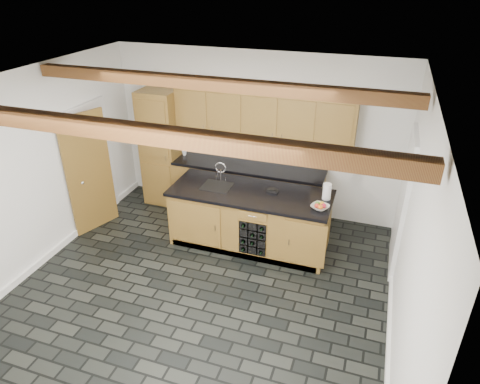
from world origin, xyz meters
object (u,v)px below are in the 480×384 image
at_px(island, 250,218).
at_px(paper_towel, 327,191).
at_px(fruit_bowl, 320,207).
at_px(kitchen_scale, 273,190).

xyz_separation_m(island, paper_towel, (1.11, 0.16, 0.59)).
relative_size(fruit_bowl, paper_towel, 1.00).
bearing_deg(island, fruit_bowl, -9.01).
height_order(island, kitchen_scale, kitchen_scale).
bearing_deg(island, paper_towel, 8.06).
height_order(fruit_bowl, paper_towel, paper_towel).
bearing_deg(paper_towel, island, -171.94).
bearing_deg(island, kitchen_scale, 21.73).
distance_m(kitchen_scale, fruit_bowl, 0.82).
xyz_separation_m(kitchen_scale, fruit_bowl, (0.76, -0.29, 0.01)).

